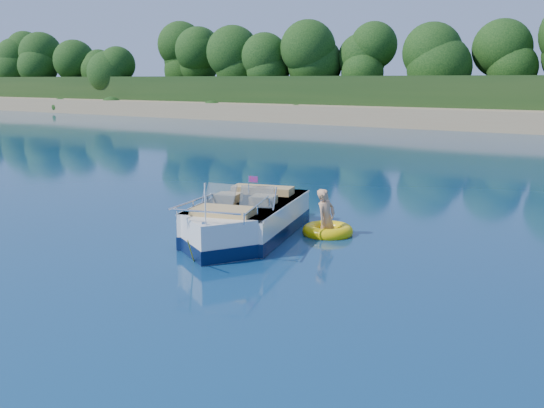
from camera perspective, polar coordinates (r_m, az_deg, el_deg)
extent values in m
plane|color=#0A264C|center=(13.23, -1.68, -4.59)|extent=(160.00, 160.00, 0.00)
cylinder|color=black|center=(73.32, -12.68, 10.75)|extent=(0.44, 0.44, 2.80)
sphere|color=black|center=(73.34, -12.78, 12.83)|extent=(4.62, 4.62, 4.62)
cylinder|color=black|center=(56.86, 6.75, 10.97)|extent=(0.44, 0.44, 3.20)
sphere|color=black|center=(56.90, 6.83, 14.03)|extent=(5.28, 5.28, 5.28)
cube|color=white|center=(14.72, -2.15, -1.70)|extent=(2.88, 4.14, 1.04)
cube|color=white|center=(13.12, -4.85, -3.40)|extent=(1.92, 1.92, 1.04)
cube|color=#091436|center=(14.76, -2.14, -2.24)|extent=(2.92, 4.19, 0.30)
cube|color=#091436|center=(13.16, -4.84, -4.00)|extent=(1.96, 1.96, 0.30)
cube|color=tan|center=(14.93, -1.76, -0.35)|extent=(2.21, 2.95, 0.10)
cube|color=white|center=(14.62, -2.16, 0.18)|extent=(2.92, 4.15, 0.06)
cube|color=black|center=(16.61, 0.32, 0.01)|extent=(0.62, 0.48, 0.90)
cube|color=#8C9EA5|center=(14.09, -4.86, 0.91)|extent=(0.80, 0.35, 0.48)
cube|color=#8C9EA5|center=(13.77, -1.43, 0.69)|extent=(0.82, 0.54, 0.48)
cube|color=tan|center=(14.54, -4.16, 0.22)|extent=(0.67, 0.67, 0.40)
cube|color=tan|center=(14.23, -0.82, 0.00)|extent=(0.67, 0.67, 0.40)
cube|color=tan|center=(15.53, -0.89, 0.98)|extent=(1.64, 0.92, 0.38)
cube|color=tan|center=(13.17, -4.57, -1.09)|extent=(1.46, 1.06, 0.34)
cylinder|color=white|center=(12.23, -6.31, 0.01)|extent=(0.03, 0.03, 0.85)
cube|color=red|center=(13.73, -1.79, 2.35)|extent=(0.22, 0.07, 0.14)
cube|color=silver|center=(12.27, -6.36, -1.83)|extent=(0.11, 0.08, 0.05)
cylinder|color=yellow|center=(12.16, -7.63, -4.46)|extent=(0.63, 0.89, 0.76)
torus|color=yellow|center=(14.80, 5.26, -2.55)|extent=(1.43, 1.43, 0.33)
torus|color=red|center=(14.79, 5.26, -2.49)|extent=(1.18, 1.18, 0.11)
imported|color=tan|center=(14.74, 5.15, -2.94)|extent=(0.47, 0.87, 1.63)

